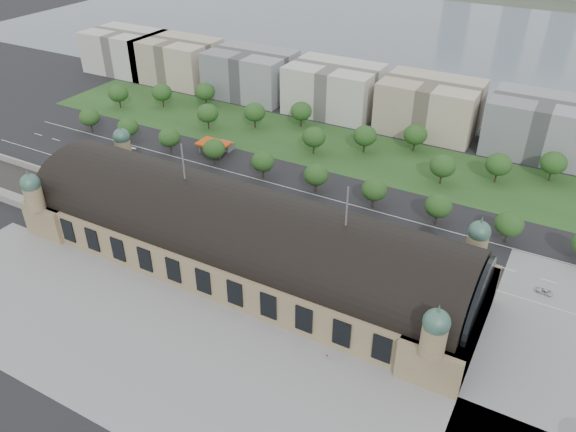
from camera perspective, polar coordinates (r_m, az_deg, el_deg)
The scene contains 53 objects.
ground at distance 182.38m, azimuth -4.68°, elevation -4.75°, with size 900.00×900.00×0.00m, color black.
station at distance 176.41m, azimuth -4.83°, elevation -2.08°, with size 150.00×48.40×44.30m.
track_cutting at distance 251.02m, azimuth -26.57°, elevation 2.93°, with size 70.00×24.00×3.10m.
plaza_south at distance 151.93m, azimuth -10.73°, elevation -14.56°, with size 190.00×48.00×0.12m, color gray.
road_slab at distance 218.05m, azimuth -3.66°, elevation 2.04°, with size 260.00×26.00×0.10m, color black.
grass_belt at distance 258.71m, azimuth 3.82°, elevation 7.13°, with size 300.00×45.00×0.10m, color #26471C.
petrol_station at distance 253.82m, azimuth -6.93°, elevation 7.18°, with size 14.00×13.00×5.05m.
lake at distance 439.90m, azimuth 17.86°, elevation 16.35°, with size 700.00×320.00×0.08m, color slate.
office_0 at distance 370.92m, azimuth -16.13°, elevation 15.79°, with size 45.00×32.00×24.00m, color beige.
office_1 at distance 344.84m, azimuth -11.12°, elevation 15.24°, with size 45.00×32.00×24.00m, color #BFB296.
office_2 at distance 316.36m, azimuth -3.82°, elevation 14.22°, with size 45.00×32.00×24.00m, color gray.
office_3 at distance 293.69m, azimuth 4.67°, elevation 12.75°, with size 45.00×32.00×24.00m, color beige.
office_4 at distance 278.26m, azimuth 14.20°, elevation 10.75°, with size 45.00×32.00×24.00m, color #BFB296.
office_5 at distance 271.29m, azimuth 24.38°, elevation 8.27°, with size 45.00×32.00×24.00m, color gray.
tree_row_0 at distance 285.66m, azimuth -19.52°, elevation 9.44°, with size 9.60×9.60×11.52m.
tree_row_1 at distance 269.11m, azimuth -15.96°, elevation 8.69°, with size 9.60×9.60×11.52m.
tree_row_2 at distance 253.75m, azimuth -11.98°, elevation 7.81°, with size 9.60×9.60×11.52m.
tree_row_3 at distance 239.81m, azimuth -7.52°, elevation 6.77°, with size 9.60×9.60×11.52m.
tree_row_4 at distance 227.56m, azimuth -2.57°, elevation 5.57°, with size 9.60×9.60×11.52m.
tree_row_5 at distance 217.28m, azimuth 2.87°, elevation 4.19°, with size 9.60×9.60×11.52m.
tree_row_6 at distance 209.25m, azimuth 8.76°, elevation 2.66°, with size 9.60×9.60×11.52m.
tree_row_7 at distance 203.76m, azimuth 15.03°, elevation 0.99°, with size 9.60×9.60×11.52m.
tree_row_8 at distance 200.99m, azimuth 21.55°, elevation -0.77°, with size 9.60×9.60×11.52m.
tree_belt_0 at distance 311.31m, azimuth -16.86°, elevation 11.86°, with size 10.40×10.40×12.48m.
tree_belt_1 at distance 306.89m, azimuth -12.70°, elevation 12.16°, with size 10.40×10.40×12.48m.
tree_belt_2 at distance 304.07m, azimuth -8.43°, elevation 12.41°, with size 10.40×10.40×12.48m.
tree_belt_3 at distance 275.40m, azimuth -8.17°, elevation 10.30°, with size 10.40×10.40×12.48m.
tree_belt_4 at distance 274.37m, azimuth -3.42°, elevation 10.49°, with size 10.40×10.40×12.48m.
tree_belt_5 at distance 275.18m, azimuth 1.35°, elevation 10.60°, with size 10.40×10.40×12.48m.
tree_belt_6 at distance 247.54m, azimuth 2.66°, elevation 8.02°, with size 10.40×10.40×12.48m.
tree_belt_7 at distance 250.75m, azimuth 7.82°, elevation 8.08°, with size 10.40×10.40×12.48m.
tree_belt_8 at distance 255.91m, azimuth 12.82°, elevation 8.07°, with size 10.40×10.40×12.48m.
tree_belt_9 at distance 230.66m, azimuth 15.45°, elevation 4.93°, with size 10.40×10.40×12.48m.
tree_belt_10 at distance 238.69m, azimuth 20.60°, elevation 4.93°, with size 10.40×10.40×12.48m.
tree_belt_11 at distance 248.49m, azimuth 25.38°, elevation 4.90°, with size 10.40×10.40×12.48m.
traffic_car_0 at distance 257.33m, azimuth -18.75°, elevation 5.46°, with size 1.81×4.51×1.54m, color silver.
traffic_car_1 at distance 257.90m, azimuth -15.86°, elevation 6.03°, with size 1.60×4.59×1.51m, color gray.
traffic_car_2 at distance 232.11m, azimuth -13.08°, elevation 3.41°, with size 2.44×5.29×1.47m, color black.
traffic_car_3 at distance 235.81m, azimuth -8.74°, elevation 4.37°, with size 1.82×4.48×1.30m, color maroon.
traffic_car_4 at distance 202.39m, azimuth -0.81°, elevation -0.26°, with size 1.64×4.07×1.39m, color #1E1946.
traffic_car_5 at distance 197.97m, azimuth 11.30°, elevation -1.75°, with size 1.68×4.83×1.59m, color #585D60.
traffic_car_6 at distance 186.12m, azimuth 24.55°, elevation -6.96°, with size 2.26×4.90×1.36m, color silver.
parked_car_0 at distance 228.90m, azimuth -14.23°, elevation 2.81°, with size 1.49×4.28×1.41m, color black.
parked_car_1 at distance 224.34m, azimuth -11.78°, elevation 2.52°, with size 2.46×5.33×1.48m, color maroon.
parked_car_2 at distance 227.40m, azimuth -12.78°, elevation 2.83°, with size 2.17×5.35×1.55m, color #1A1D4A.
parked_car_3 at distance 219.58m, azimuth -10.50°, elevation 1.95°, with size 1.55×3.86×1.32m, color slate.
parked_car_4 at distance 211.03m, azimuth -8.43°, elevation 0.85°, with size 1.52×4.35×1.43m, color silver.
parked_car_5 at distance 214.81m, azimuth -8.31°, elevation 1.49°, with size 2.63×5.71×1.59m, color #979A9F.
parked_car_6 at distance 214.81m, azimuth -9.96°, elevation 1.30°, with size 1.99×4.89×1.42m, color black.
bus_west at distance 206.91m, azimuth -1.74°, elevation 0.88°, with size 3.01×12.86×3.58m, color red.
bus_mid at distance 206.18m, azimuth -1.07°, elevation 0.68°, with size 2.59×11.06×3.08m, color silver.
bus_east at distance 199.32m, azimuth 3.20°, elevation -0.51°, with size 2.94×12.58×3.50m, color beige.
pedestrian_0 at distance 150.39m, azimuth 3.99°, elevation -14.10°, with size 0.75×0.43×1.54m, color gray.
Camera 1 is at (83.30, -119.88, 109.32)m, focal length 35.00 mm.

